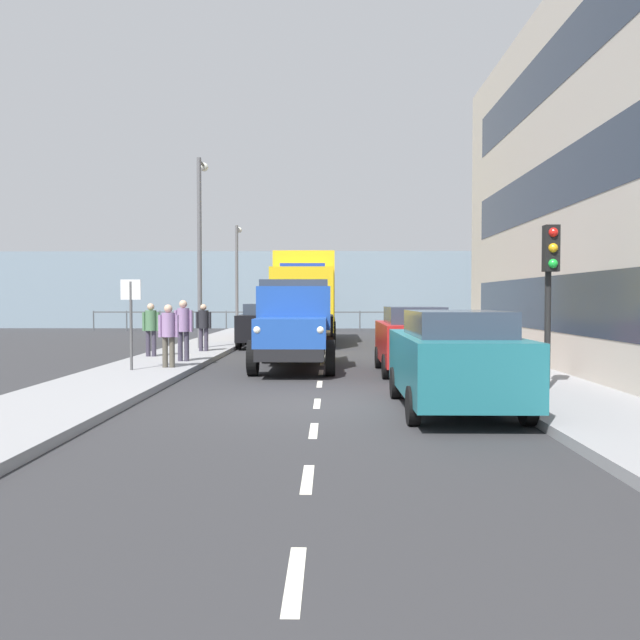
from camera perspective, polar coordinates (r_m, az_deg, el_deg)
ground_plane at (r=20.63m, az=0.26°, el=-3.44°), size 80.00×80.00×0.00m
sidewalk_left at (r=21.07m, az=12.80°, el=-3.17°), size 2.51×36.44×0.15m
sidewalk_right at (r=21.17m, az=-12.23°, el=-3.14°), size 2.51×36.44×0.15m
road_centreline_markings at (r=19.08m, az=0.20°, el=-3.87°), size 0.12×30.74×0.01m
sea_horizon at (r=41.76m, az=0.60°, el=2.70°), size 80.00×0.80×5.00m
seawall_railing at (r=38.17m, az=0.57°, el=0.40°), size 28.08×0.08×1.20m
truck_vintage_blue at (r=17.21m, az=-2.29°, el=-0.57°), size 2.17×5.64×2.43m
lorry_cargo_yellow at (r=27.69m, az=-1.31°, el=2.22°), size 2.58×8.20×3.87m
car_teal_kerbside_near at (r=11.21m, az=11.87°, el=-3.39°), size 1.91×4.26×1.72m
car_red_kerbside_1 at (r=16.61m, az=8.28°, el=-1.67°), size 1.76×3.87×1.72m
car_black_oppositeside_0 at (r=25.56m, az=-4.93°, el=-0.40°), size 1.92×4.07×1.72m
car_maroon_oppositeside_1 at (r=31.17m, az=-3.87°, el=0.02°), size 1.97×4.39×1.72m
pedestrian_in_dark_coat at (r=16.93m, az=-13.35°, el=-0.92°), size 0.53×0.34×1.63m
pedestrian_strolling at (r=18.55m, az=-12.08°, el=-0.45°), size 0.53×0.34×1.74m
pedestrian_couple_b at (r=20.32m, az=-14.83°, el=-0.46°), size 0.53×0.34×1.63m
pedestrian_couple_a at (r=22.00m, az=-10.34°, el=-0.32°), size 0.53×0.34×1.59m
traffic_light_near at (r=13.27m, az=19.81°, el=4.17°), size 0.28×0.41×3.20m
lamp_post_promenade at (r=23.66m, az=-10.62°, el=7.36°), size 0.32×1.14×6.82m
lamp_post_far at (r=34.55m, az=-7.38°, el=4.65°), size 0.32×1.14×5.67m
street_sign at (r=16.56m, az=-16.49°, el=1.00°), size 0.50×0.07×2.25m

